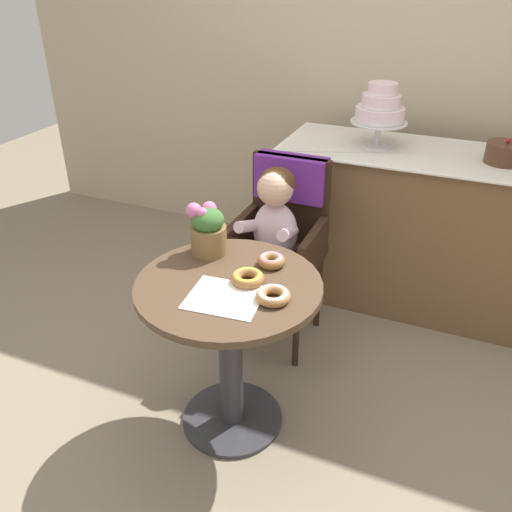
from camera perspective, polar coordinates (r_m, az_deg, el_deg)
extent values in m
plane|color=gray|center=(2.50, -2.51, -16.97)|extent=(8.00, 8.00, 0.00)
cube|color=#C1AD8E|center=(3.51, 10.91, 21.50)|extent=(4.80, 0.10, 2.70)
cylinder|color=#4C3826|center=(2.04, -2.94, -3.22)|extent=(0.72, 0.72, 0.03)
cylinder|color=#333338|center=(2.26, -2.70, -10.93)|extent=(0.10, 0.10, 0.69)
cylinder|color=#333338|center=(2.49, -2.52, -16.81)|extent=(0.44, 0.44, 0.02)
cube|color=#332114|center=(2.68, 2.15, -0.44)|extent=(0.42, 0.42, 0.04)
cube|color=#332114|center=(2.73, 3.69, 5.99)|extent=(0.40, 0.04, 0.46)
cube|color=#332114|center=(2.69, -1.59, 2.41)|extent=(0.04, 0.38, 0.18)
cube|color=#332114|center=(2.57, 6.15, 0.90)|extent=(0.04, 0.38, 0.18)
cube|color=#6B2893|center=(2.68, 3.77, 8.35)|extent=(0.36, 0.11, 0.22)
cylinder|color=#332114|center=(2.73, -2.86, -5.94)|extent=(0.03, 0.03, 0.45)
cylinder|color=#332114|center=(2.62, 4.32, -7.70)|extent=(0.03, 0.03, 0.45)
cylinder|color=#332114|center=(3.01, 0.09, -2.28)|extent=(0.03, 0.03, 0.45)
cylinder|color=#332114|center=(2.91, 6.66, -3.72)|extent=(0.03, 0.03, 0.45)
ellipsoid|color=silver|center=(2.58, 2.06, 2.66)|extent=(0.22, 0.16, 0.30)
sphere|color=#E0B293|center=(2.48, 2.07, 7.24)|extent=(0.17, 0.17, 0.17)
ellipsoid|color=#4C2D19|center=(2.49, 2.25, 7.87)|extent=(0.17, 0.17, 0.14)
cylinder|color=silver|center=(2.52, -0.66, 3.23)|extent=(0.08, 0.23, 0.13)
sphere|color=#E0B293|center=(2.48, -1.16, 1.02)|extent=(0.06, 0.06, 0.06)
cylinder|color=silver|center=(2.46, 3.41, 2.46)|extent=(0.08, 0.23, 0.13)
sphere|color=#E0B293|center=(2.43, 2.53, 0.26)|extent=(0.06, 0.06, 0.06)
cylinder|color=#3F4760|center=(2.59, 0.24, -0.04)|extent=(0.09, 0.22, 0.09)
cylinder|color=#3F4760|center=(2.59, -0.71, -4.42)|extent=(0.08, 0.08, 0.26)
cylinder|color=#3F4760|center=(2.55, 2.52, -0.51)|extent=(0.09, 0.22, 0.09)
cylinder|color=#3F4760|center=(2.55, 1.56, -4.95)|extent=(0.08, 0.08, 0.26)
cube|color=white|center=(1.95, -3.32, -4.43)|extent=(0.29, 0.26, 0.00)
torus|color=#AD7542|center=(1.93, 1.83, -4.27)|extent=(0.13, 0.13, 0.04)
torus|color=white|center=(1.92, 1.84, -4.02)|extent=(0.11, 0.11, 0.02)
torus|color=#936033|center=(2.02, -0.90, -2.38)|extent=(0.13, 0.13, 0.04)
torus|color=gold|center=(2.02, -0.90, -2.13)|extent=(0.11, 0.11, 0.02)
torus|color=#936033|center=(2.14, 1.63, -0.52)|extent=(0.11, 0.11, 0.04)
torus|color=pink|center=(2.13, 1.64, -0.26)|extent=(0.09, 0.09, 0.02)
cylinder|color=brown|center=(2.22, -5.07, 1.74)|extent=(0.15, 0.15, 0.12)
ellipsoid|color=#38662D|center=(2.18, -5.17, 3.84)|extent=(0.14, 0.14, 0.10)
sphere|color=#CC6699|center=(2.16, -4.47, 3.87)|extent=(0.06, 0.06, 0.06)
sphere|color=#CC6699|center=(2.19, -4.13, 3.93)|extent=(0.06, 0.06, 0.06)
sphere|color=#CC6699|center=(2.20, -5.00, 5.03)|extent=(0.06, 0.06, 0.06)
sphere|color=#CC6699|center=(2.21, -6.15, 4.29)|extent=(0.06, 0.06, 0.06)
sphere|color=#CC6699|center=(2.16, -6.65, 4.82)|extent=(0.06, 0.06, 0.06)
sphere|color=#CC6699|center=(2.15, -5.78, 4.58)|extent=(0.04, 0.04, 0.04)
sphere|color=#CC6699|center=(2.14, -5.17, 3.51)|extent=(0.06, 0.06, 0.06)
cube|color=brown|center=(3.16, 16.76, 2.67)|extent=(1.50, 0.56, 0.90)
cube|color=white|center=(2.99, 17.99, 10.30)|extent=(1.56, 0.62, 0.01)
cylinder|color=silver|center=(3.02, 12.67, 11.39)|extent=(0.16, 0.16, 0.01)
cylinder|color=silver|center=(3.00, 12.81, 12.57)|extent=(0.03, 0.03, 0.12)
cylinder|color=silver|center=(2.99, 12.95, 13.74)|extent=(0.30, 0.30, 0.01)
cylinder|color=silver|center=(2.98, 13.04, 14.51)|extent=(0.26, 0.25, 0.08)
cylinder|color=white|center=(2.98, 12.98, 14.02)|extent=(0.26, 0.26, 0.01)
cylinder|color=silver|center=(2.96, 13.19, 15.81)|extent=(0.20, 0.20, 0.06)
cylinder|color=white|center=(2.96, 13.14, 15.39)|extent=(0.20, 0.20, 0.01)
cylinder|color=silver|center=(2.95, 13.33, 16.97)|extent=(0.15, 0.15, 0.06)
cylinder|color=white|center=(2.95, 13.29, 16.58)|extent=(0.15, 0.15, 0.01)
cylinder|color=#4C2D1E|center=(2.96, 25.01, 9.90)|extent=(0.19, 0.19, 0.10)
sphere|color=red|center=(2.94, 25.27, 11.04)|extent=(0.02, 0.02, 0.02)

